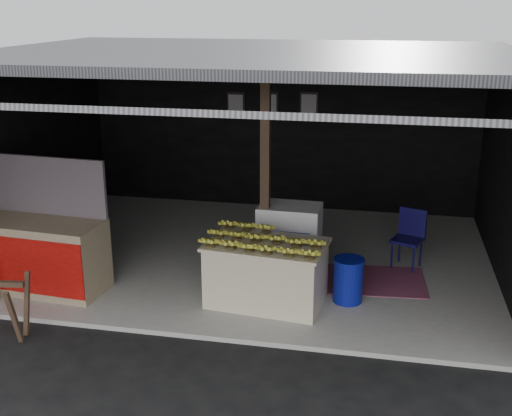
% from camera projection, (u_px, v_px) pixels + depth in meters
% --- Properties ---
extents(ground, '(80.00, 80.00, 0.00)m').
position_uv_depth(ground, '(207.00, 341.00, 7.21)').
color(ground, black).
rests_on(ground, ground).
extents(concrete_slab, '(7.00, 5.00, 0.06)m').
position_uv_depth(concrete_slab, '(253.00, 256.00, 9.54)').
color(concrete_slab, gray).
rests_on(concrete_slab, ground).
extents(shophouse, '(7.40, 7.29, 3.02)m').
position_uv_depth(shophouse, '(257.00, 114.00, 9.20)').
color(shophouse, black).
rests_on(shophouse, ground).
extents(banana_table, '(1.53, 1.04, 0.79)m').
position_uv_depth(banana_table, '(266.00, 273.00, 7.89)').
color(banana_table, beige).
rests_on(banana_table, concrete_slab).
extents(banana_pile, '(1.40, 0.93, 0.16)m').
position_uv_depth(banana_pile, '(267.00, 237.00, 7.74)').
color(banana_pile, gold).
rests_on(banana_pile, banana_table).
extents(white_crate, '(0.86, 0.60, 0.93)m').
position_uv_depth(white_crate, '(289.00, 238.00, 8.87)').
color(white_crate, white).
rests_on(white_crate, concrete_slab).
extents(neighbor_stall, '(1.70, 0.87, 1.70)m').
position_uv_depth(neighbor_stall, '(41.00, 252.00, 8.26)').
color(neighbor_stall, '#998466').
rests_on(neighbor_stall, concrete_slab).
extents(water_barrel, '(0.37, 0.37, 0.54)m').
position_uv_depth(water_barrel, '(348.00, 281.00, 7.96)').
color(water_barrel, navy).
rests_on(water_barrel, concrete_slab).
extents(plastic_chair, '(0.50, 0.50, 0.83)m').
position_uv_depth(plastic_chair, '(410.00, 233.00, 8.98)').
color(plastic_chair, '#0E0B3D').
rests_on(plastic_chair, concrete_slab).
extents(magenta_rug, '(1.57, 1.11, 0.01)m').
position_uv_depth(magenta_rug, '(368.00, 280.00, 8.63)').
color(magenta_rug, maroon).
rests_on(magenta_rug, concrete_slab).
extents(picture_frames, '(1.62, 0.04, 0.46)m').
position_uv_depth(picture_frames, '(271.00, 104.00, 11.22)').
color(picture_frames, black).
rests_on(picture_frames, shophouse).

